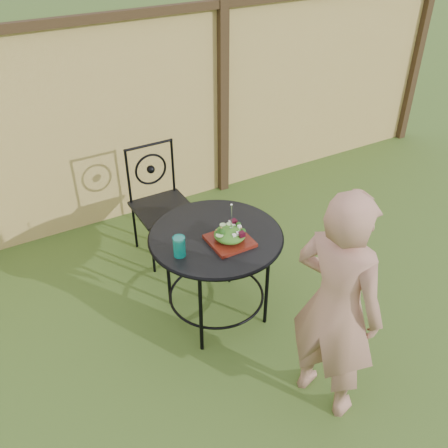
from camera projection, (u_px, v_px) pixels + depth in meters
name	position (u px, v px, depth m)	size (l,w,h in m)	color
ground	(212.00, 382.00, 3.25)	(60.00, 60.00, 0.00)	#284C18
fence	(89.00, 128.00, 4.28)	(8.00, 0.12, 1.90)	#E2C76F
patio_table	(216.00, 251.00, 3.45)	(0.92, 0.92, 0.72)	black
patio_chair	(160.00, 200.00, 4.15)	(0.46, 0.46, 0.95)	black
diner	(336.00, 307.00, 2.75)	(0.55, 0.36, 1.50)	#A3705D
salad_plate	(230.00, 241.00, 3.29)	(0.27, 0.27, 0.02)	#4E0D0B
salad	(230.00, 234.00, 3.26)	(0.21, 0.21, 0.08)	#235614
fork	(231.00, 217.00, 3.19)	(0.01, 0.01, 0.18)	silver
drinking_glass	(179.00, 246.00, 3.14)	(0.08, 0.08, 0.14)	#0B8678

